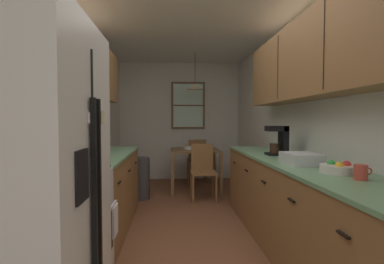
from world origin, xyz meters
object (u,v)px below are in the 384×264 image
(microwave_over_range, at_px, (42,62))
(dining_table, at_px, (195,155))
(stove_range, at_px, (62,233))
(dish_rack, at_px, (301,159))
(dining_chair_near, at_px, (203,169))
(fruit_bowl, at_px, (338,168))
(trash_bin, at_px, (140,178))
(table_serving_bowl, at_px, (189,148))
(refrigerator, at_px, (14,207))
(dining_chair_far, at_px, (197,158))
(mug_by_coffeemaker, at_px, (361,172))
(storage_canister, at_px, (86,152))
(coffee_maker, at_px, (279,140))

(microwave_over_range, xyz_separation_m, dining_table, (1.36, 3.13, -1.07))
(stove_range, height_order, dish_rack, stove_range)
(dining_chair_near, distance_m, fruit_bowl, 2.72)
(microwave_over_range, relative_size, trash_bin, 0.83)
(dining_table, bearing_deg, stove_range, -111.66)
(stove_range, bearing_deg, dining_chair_near, 62.09)
(microwave_over_range, relative_size, table_serving_bowl, 3.03)
(refrigerator, distance_m, microwave_over_range, 1.11)
(dish_rack, bearing_deg, dining_chair_far, 100.09)
(table_serving_bowl, bearing_deg, dining_chair_near, -74.23)
(dining_table, height_order, mug_by_coffeemaker, mug_by_coffeemaker)
(dining_chair_far, bearing_deg, trash_bin, -131.08)
(microwave_over_range, relative_size, mug_by_coffeemaker, 4.57)
(storage_canister, bearing_deg, mug_by_coffeemaker, -25.10)
(coffee_maker, relative_size, table_serving_bowl, 1.76)
(refrigerator, xyz_separation_m, trash_bin, (0.24, 3.29, -0.54))
(dish_rack, bearing_deg, stove_range, -170.28)
(trash_bin, bearing_deg, refrigerator, -94.11)
(dining_chair_near, height_order, mug_by_coffeemaker, mug_by_coffeemaker)
(fruit_bowl, xyz_separation_m, dish_rack, (-0.08, 0.43, 0.01))
(fruit_bowl, bearing_deg, stove_range, 177.21)
(coffee_maker, bearing_deg, trash_bin, 137.75)
(storage_canister, bearing_deg, table_serving_bowl, 65.83)
(dining_chair_near, xyz_separation_m, table_serving_bowl, (-0.19, 0.67, 0.28))
(coffee_maker, xyz_separation_m, table_serving_bowl, (-0.89, 2.14, -0.29))
(dining_chair_far, height_order, coffee_maker, coffee_maker)
(dining_table, xyz_separation_m, dining_chair_far, (0.10, 0.64, -0.14))
(mug_by_coffeemaker, distance_m, dish_rack, 0.68)
(storage_canister, bearing_deg, dining_chair_near, 54.62)
(dining_chair_far, bearing_deg, stove_range, -109.56)
(microwave_over_range, height_order, dining_chair_far, microwave_over_range)
(microwave_over_range, bearing_deg, dining_table, 66.57)
(fruit_bowl, relative_size, table_serving_bowl, 1.39)
(dining_chair_near, xyz_separation_m, fruit_bowl, (0.72, -2.58, 0.44))
(dining_table, bearing_deg, microwave_over_range, -113.43)
(refrigerator, xyz_separation_m, storage_canister, (-0.06, 1.34, 0.11))
(microwave_over_range, xyz_separation_m, coffee_maker, (2.13, 1.01, -0.63))
(fruit_bowl, bearing_deg, coffee_maker, 90.93)
(dining_table, bearing_deg, table_serving_bowl, 169.49)
(dining_chair_far, xyz_separation_m, table_serving_bowl, (-0.21, -0.62, 0.28))
(dining_table, height_order, dish_rack, dish_rack)
(dining_chair_far, relative_size, mug_by_coffeemaker, 7.25)
(dining_chair_near, relative_size, dish_rack, 2.65)
(coffee_maker, distance_m, fruit_bowl, 1.12)
(trash_bin, bearing_deg, dining_chair_far, 48.92)
(stove_range, relative_size, microwave_over_range, 1.94)
(storage_canister, bearing_deg, fruit_bowl, -19.51)
(refrigerator, relative_size, dining_chair_far, 1.96)
(stove_range, distance_m, mug_by_coffeemaker, 2.12)
(mug_by_coffeemaker, bearing_deg, microwave_over_range, 171.16)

